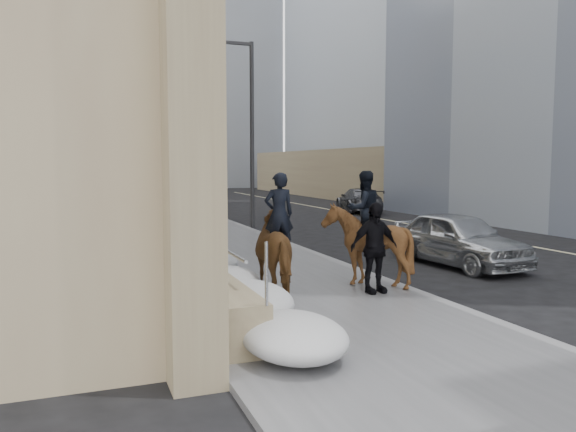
# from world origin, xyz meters

# --- Properties ---
(ground) EXTENTS (140.00, 140.00, 0.00)m
(ground) POSITION_xyz_m (0.00, 0.00, 0.00)
(ground) COLOR black
(ground) RESTS_ON ground
(sidewalk) EXTENTS (5.00, 80.00, 0.12)m
(sidewalk) POSITION_xyz_m (0.00, 10.00, 0.06)
(sidewalk) COLOR #4F4F51
(sidewalk) RESTS_ON ground
(curb) EXTENTS (0.24, 80.00, 0.12)m
(curb) POSITION_xyz_m (2.62, 10.00, 0.06)
(curb) COLOR slate
(curb) RESTS_ON ground
(lane_line) EXTENTS (0.15, 70.00, 0.01)m
(lane_line) POSITION_xyz_m (10.50, 10.00, 0.01)
(lane_line) COLOR #BFB78C
(lane_line) RESTS_ON ground
(limestone_building) EXTENTS (6.10, 44.00, 18.00)m
(limestone_building) POSITION_xyz_m (-5.26, 19.96, 8.90)
(limestone_building) COLOR tan
(limestone_building) RESTS_ON ground
(far_podium) EXTENTS (2.00, 80.00, 4.00)m
(far_podium) POSITION_xyz_m (15.50, 10.00, 2.00)
(far_podium) COLOR #867356
(far_podium) RESTS_ON ground
(bg_building_mid) EXTENTS (30.00, 12.00, 28.00)m
(bg_building_mid) POSITION_xyz_m (4.00, 60.00, 14.00)
(bg_building_mid) COLOR slate
(bg_building_mid) RESTS_ON ground
(bg_building_far) EXTENTS (24.00, 12.00, 20.00)m
(bg_building_far) POSITION_xyz_m (-6.00, 72.00, 10.00)
(bg_building_far) COLOR gray
(bg_building_far) RESTS_ON ground
(streetlight_mid) EXTENTS (1.71, 0.24, 8.00)m
(streetlight_mid) POSITION_xyz_m (2.74, 14.00, 4.58)
(streetlight_mid) COLOR #2D2D30
(streetlight_mid) RESTS_ON ground
(streetlight_far) EXTENTS (1.71, 0.24, 8.00)m
(streetlight_far) POSITION_xyz_m (2.74, 34.00, 4.58)
(streetlight_far) COLOR #2D2D30
(streetlight_far) RESTS_ON ground
(traffic_signal) EXTENTS (4.10, 0.22, 6.00)m
(traffic_signal) POSITION_xyz_m (2.07, 22.00, 4.00)
(traffic_signal) COLOR #2D2D30
(traffic_signal) RESTS_ON ground
(snow_bank) EXTENTS (1.70, 18.10, 0.76)m
(snow_bank) POSITION_xyz_m (-1.42, 8.11, 0.47)
(snow_bank) COLOR #B9BBC0
(snow_bank) RESTS_ON sidewalk
(mounted_horse_left) EXTENTS (1.02, 2.16, 2.57)m
(mounted_horse_left) POSITION_xyz_m (-0.32, 1.52, 1.11)
(mounted_horse_left) COLOR #4E3117
(mounted_horse_left) RESTS_ON sidewalk
(mounted_horse_right) EXTENTS (1.62, 1.79, 2.59)m
(mounted_horse_right) POSITION_xyz_m (1.85, 1.83, 1.18)
(mounted_horse_right) COLOR #472A14
(mounted_horse_right) RESTS_ON sidewalk
(pedestrian) EXTENTS (1.17, 0.56, 1.94)m
(pedestrian) POSITION_xyz_m (1.66, 1.12, 1.09)
(pedestrian) COLOR black
(pedestrian) RESTS_ON sidewalk
(car_silver) EXTENTS (2.12, 4.61, 1.53)m
(car_silver) POSITION_xyz_m (5.76, 3.65, 0.77)
(car_silver) COLOR #ABAFB3
(car_silver) RESTS_ON ground
(car_grey) EXTENTS (3.13, 5.24, 1.42)m
(car_grey) POSITION_xyz_m (11.41, 20.24, 0.71)
(car_grey) COLOR #4F5055
(car_grey) RESTS_ON ground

